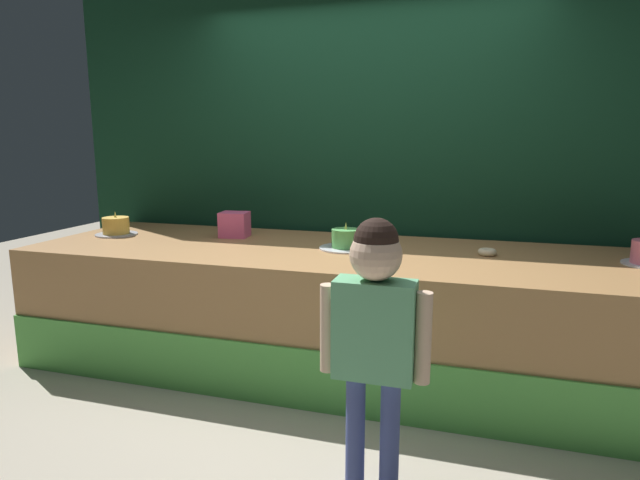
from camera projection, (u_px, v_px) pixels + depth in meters
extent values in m
plane|color=#BCB29E|center=(315.00, 410.00, 3.04)|extent=(12.00, 12.00, 0.00)
cube|color=#B27F4C|center=(344.00, 309.00, 3.56)|extent=(4.20, 1.26, 0.81)
cube|color=#59B24C|center=(315.00, 381.00, 3.00)|extent=(4.20, 0.02, 0.36)
cube|color=#113823|center=(369.00, 156.00, 4.07)|extent=(4.93, 0.08, 2.78)
cylinder|color=#3F4C8C|center=(355.00, 432.00, 2.31)|extent=(0.08, 0.08, 0.54)
cylinder|color=#3F4C8C|center=(390.00, 438.00, 2.27)|extent=(0.08, 0.08, 0.54)
cube|color=#66B27F|center=(374.00, 329.00, 2.21)|extent=(0.33, 0.15, 0.42)
cylinder|color=beige|center=(328.00, 328.00, 2.27)|extent=(0.07, 0.07, 0.38)
cylinder|color=beige|center=(423.00, 338.00, 2.15)|extent=(0.07, 0.07, 0.38)
sphere|color=beige|center=(376.00, 255.00, 2.15)|extent=(0.21, 0.21, 0.21)
sphere|color=black|center=(376.00, 240.00, 2.14)|extent=(0.18, 0.18, 0.18)
cube|color=pink|center=(235.00, 225.00, 3.94)|extent=(0.22, 0.19, 0.18)
torus|color=beige|center=(487.00, 252.00, 3.32)|extent=(0.11, 0.11, 0.04)
cylinder|color=silver|center=(117.00, 234.00, 4.03)|extent=(0.31, 0.31, 0.01)
cylinder|color=#F2BF4C|center=(116.00, 225.00, 4.02)|extent=(0.19, 0.19, 0.12)
cone|color=#F2E566|center=(115.00, 214.00, 4.01)|extent=(0.02, 0.02, 0.05)
cylinder|color=silver|center=(346.00, 248.00, 3.52)|extent=(0.35, 0.35, 0.01)
cylinder|color=#59B259|center=(346.00, 238.00, 3.51)|extent=(0.19, 0.19, 0.12)
cone|color=#F2E566|center=(346.00, 226.00, 3.50)|extent=(0.02, 0.02, 0.05)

